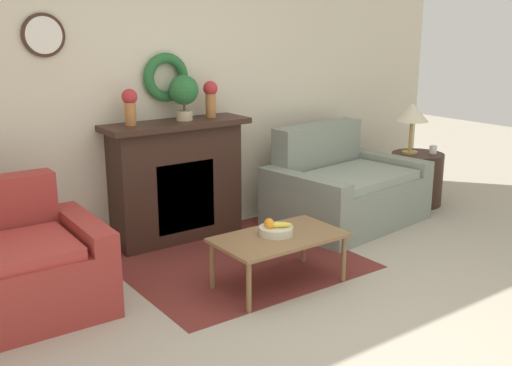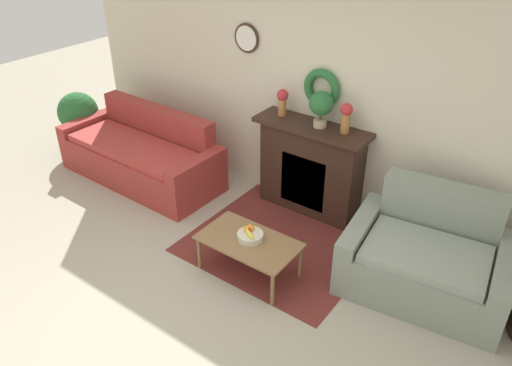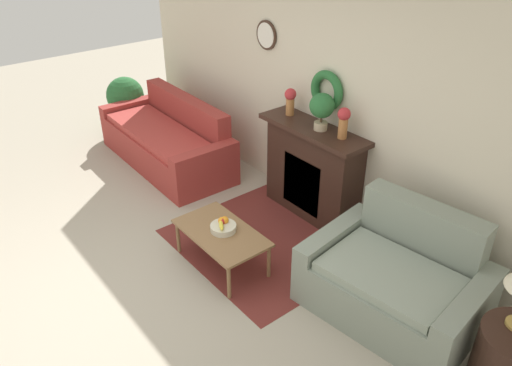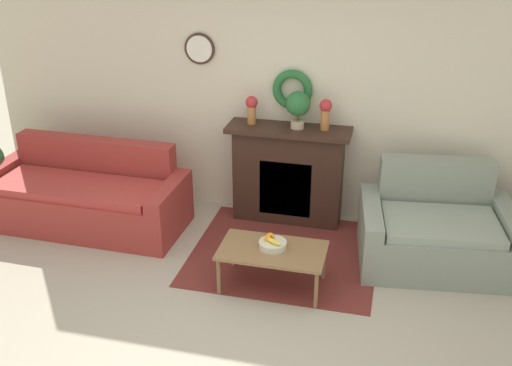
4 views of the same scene
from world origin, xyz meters
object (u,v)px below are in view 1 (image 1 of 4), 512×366
object	(u,v)px
fruit_bowl	(275,229)
table_lamp	(412,114)
vase_on_mantel_left	(130,104)
potted_plant_on_mantel	(184,92)
loveseat_right	(343,190)
coffee_table	(279,240)
side_table_by_loveseat	(416,179)
mug	(433,150)
fireplace	(177,180)
vase_on_mantel_right	(210,96)

from	to	relation	value
fruit_bowl	table_lamp	xyz separation A→B (m)	(2.40, 0.80, 0.54)
vase_on_mantel_left	potted_plant_on_mantel	distance (m)	0.49
loveseat_right	coffee_table	world-z (taller)	loveseat_right
fruit_bowl	side_table_by_loveseat	xyz separation A→B (m)	(2.47, 0.75, -0.15)
coffee_table	loveseat_right	bearing A→B (deg)	29.64
fruit_bowl	mug	size ratio (longest dim) A/B	2.98
fireplace	fruit_bowl	xyz separation A→B (m)	(0.10, -1.27, -0.11)
fireplace	table_lamp	world-z (taller)	table_lamp
fireplace	table_lamp	size ratio (longest dim) A/B	2.44
fruit_bowl	mug	bearing A→B (deg)	14.10
loveseat_right	vase_on_mantel_right	bearing A→B (deg)	149.72
side_table_by_loveseat	mug	bearing A→B (deg)	-37.87
side_table_by_loveseat	mug	xyz separation A→B (m)	(0.12, -0.09, 0.32)
vase_on_mantel_right	potted_plant_on_mantel	xyz separation A→B (m)	(-0.28, -0.02, 0.05)
table_lamp	potted_plant_on_mantel	size ratio (longest dim) A/B	1.36
loveseat_right	fruit_bowl	distance (m)	1.63
mug	vase_on_mantel_left	distance (m)	3.23
loveseat_right	fruit_bowl	world-z (taller)	loveseat_right
side_table_by_loveseat	potted_plant_on_mantel	size ratio (longest dim) A/B	1.42
fireplace	vase_on_mantel_right	size ratio (longest dim) A/B	4.04
fireplace	potted_plant_on_mantel	size ratio (longest dim) A/B	3.32
table_lamp	vase_on_mantel_left	bearing A→B (deg)	170.70
side_table_by_loveseat	potted_plant_on_mantel	bearing A→B (deg)	168.42
coffee_table	fruit_bowl	bearing A→B (deg)	110.73
fireplace	loveseat_right	bearing A→B (deg)	-17.89
mug	potted_plant_on_mantel	xyz separation A→B (m)	(-2.61, 0.61, 0.71)
side_table_by_loveseat	coffee_table	bearing A→B (deg)	-162.41
vase_on_mantel_left	vase_on_mantel_right	bearing A→B (deg)	0.00
vase_on_mantel_left	potted_plant_on_mantel	world-z (taller)	potted_plant_on_mantel
loveseat_right	mug	distance (m)	1.20
fireplace	table_lamp	bearing A→B (deg)	-10.63
coffee_table	mug	distance (m)	2.68
loveseat_right	coffee_table	xyz separation A→B (m)	(-1.42, -0.81, 0.03)
fireplace	vase_on_mantel_right	xyz separation A→B (m)	(0.36, 0.01, 0.71)
fruit_bowl	potted_plant_on_mantel	bearing A→B (deg)	90.83
table_lamp	fruit_bowl	bearing A→B (deg)	-161.58
fireplace	side_table_by_loveseat	distance (m)	2.64
coffee_table	potted_plant_on_mantel	world-z (taller)	potted_plant_on_mantel
potted_plant_on_mantel	side_table_by_loveseat	bearing A→B (deg)	-11.58
loveseat_right	coffee_table	size ratio (longest dim) A/B	1.63
vase_on_mantel_left	vase_on_mantel_right	world-z (taller)	vase_on_mantel_right
loveseat_right	vase_on_mantel_left	world-z (taller)	vase_on_mantel_left
loveseat_right	vase_on_mantel_right	distance (m)	1.58
table_lamp	loveseat_right	bearing A→B (deg)	-178.48
fireplace	side_table_by_loveseat	size ratio (longest dim) A/B	2.34
loveseat_right	coffee_table	bearing A→B (deg)	-157.49
table_lamp	fireplace	bearing A→B (deg)	169.37
side_table_by_loveseat	table_lamp	bearing A→B (deg)	141.34
coffee_table	mug	bearing A→B (deg)	14.86
fruit_bowl	vase_on_mantel_right	world-z (taller)	vase_on_mantel_right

